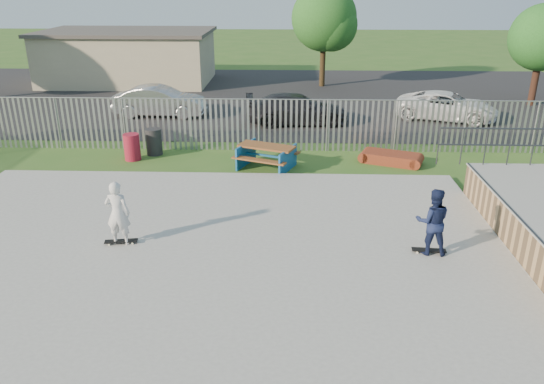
{
  "coord_description": "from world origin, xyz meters",
  "views": [
    {
      "loc": [
        2.17,
        -10.66,
        6.26
      ],
      "look_at": [
        1.74,
        2.0,
        1.1
      ],
      "focal_mm": 35.0,
      "sensor_mm": 36.0,
      "label": 1
    }
  ],
  "objects_px": {
    "trash_bin_grey": "(154,142)",
    "tree_right": "(543,38)",
    "trash_bin_red": "(132,147)",
    "car_dark": "(297,109)",
    "car_white": "(447,106)",
    "car_silver": "(160,101)",
    "tree_mid": "(324,18)",
    "funbox": "(391,158)",
    "skater_white": "(118,213)",
    "picnic_table": "(267,156)",
    "skater_navy": "(433,221)"
  },
  "relations": [
    {
      "from": "funbox",
      "to": "trash_bin_red",
      "type": "xyz_separation_m",
      "value": [
        -9.43,
        0.05,
        0.3
      ]
    },
    {
      "from": "skater_navy",
      "to": "skater_white",
      "type": "relative_size",
      "value": 1.0
    },
    {
      "from": "tree_right",
      "to": "car_silver",
      "type": "bearing_deg",
      "value": -170.91
    },
    {
      "from": "car_dark",
      "to": "funbox",
      "type": "bearing_deg",
      "value": -153.04
    },
    {
      "from": "trash_bin_grey",
      "to": "car_silver",
      "type": "xyz_separation_m",
      "value": [
        -1.12,
        5.85,
        0.24
      ]
    },
    {
      "from": "trash_bin_red",
      "to": "car_silver",
      "type": "height_order",
      "value": "car_silver"
    },
    {
      "from": "trash_bin_grey",
      "to": "car_dark",
      "type": "height_order",
      "value": "car_dark"
    },
    {
      "from": "funbox",
      "to": "car_white",
      "type": "height_order",
      "value": "car_white"
    },
    {
      "from": "funbox",
      "to": "car_white",
      "type": "distance_m",
      "value": 7.38
    },
    {
      "from": "trash_bin_grey",
      "to": "tree_right",
      "type": "bearing_deg",
      "value": 26.6
    },
    {
      "from": "funbox",
      "to": "car_dark",
      "type": "bearing_deg",
      "value": 143.58
    },
    {
      "from": "picnic_table",
      "to": "trash_bin_red",
      "type": "bearing_deg",
      "value": -166.34
    },
    {
      "from": "tree_right",
      "to": "skater_navy",
      "type": "bearing_deg",
      "value": -119.13
    },
    {
      "from": "funbox",
      "to": "skater_white",
      "type": "relative_size",
      "value": 1.27
    },
    {
      "from": "car_silver",
      "to": "tree_right",
      "type": "distance_m",
      "value": 19.26
    },
    {
      "from": "trash_bin_grey",
      "to": "skater_navy",
      "type": "relative_size",
      "value": 0.61
    },
    {
      "from": "picnic_table",
      "to": "skater_white",
      "type": "bearing_deg",
      "value": -96.51
    },
    {
      "from": "trash_bin_red",
      "to": "tree_right",
      "type": "xyz_separation_m",
      "value": [
        18.36,
        9.53,
        2.94
      ]
    },
    {
      "from": "car_silver",
      "to": "tree_right",
      "type": "relative_size",
      "value": 0.85
    },
    {
      "from": "car_white",
      "to": "tree_mid",
      "type": "bearing_deg",
      "value": 53.48
    },
    {
      "from": "trash_bin_grey",
      "to": "tree_right",
      "type": "distance_m",
      "value": 20.02
    },
    {
      "from": "trash_bin_red",
      "to": "tree_right",
      "type": "distance_m",
      "value": 20.89
    },
    {
      "from": "car_white",
      "to": "skater_navy",
      "type": "xyz_separation_m",
      "value": [
        -3.98,
        -13.39,
        0.31
      ]
    },
    {
      "from": "trash_bin_grey",
      "to": "funbox",
      "type": "bearing_deg",
      "value": -4.63
    },
    {
      "from": "trash_bin_red",
      "to": "skater_white",
      "type": "xyz_separation_m",
      "value": [
        1.63,
        -6.85,
        0.48
      ]
    },
    {
      "from": "trash_bin_grey",
      "to": "car_white",
      "type": "xyz_separation_m",
      "value": [
        12.44,
        5.67,
        0.16
      ]
    },
    {
      "from": "picnic_table",
      "to": "car_white",
      "type": "xyz_separation_m",
      "value": [
        8.14,
        7.06,
        0.24
      ]
    },
    {
      "from": "car_white",
      "to": "skater_navy",
      "type": "height_order",
      "value": "skater_navy"
    },
    {
      "from": "car_white",
      "to": "trash_bin_grey",
      "type": "bearing_deg",
      "value": 134.13
    },
    {
      "from": "car_dark",
      "to": "tree_mid",
      "type": "bearing_deg",
      "value": -15.16
    },
    {
      "from": "car_dark",
      "to": "tree_right",
      "type": "xyz_separation_m",
      "value": [
        12.28,
        4.22,
        2.73
      ]
    },
    {
      "from": "skater_navy",
      "to": "skater_white",
      "type": "xyz_separation_m",
      "value": [
        -7.48,
        0.21,
        0.0
      ]
    },
    {
      "from": "picnic_table",
      "to": "tree_right",
      "type": "relative_size",
      "value": 0.47
    },
    {
      "from": "funbox",
      "to": "trash_bin_red",
      "type": "bearing_deg",
      "value": -158.71
    },
    {
      "from": "funbox",
      "to": "skater_navy",
      "type": "distance_m",
      "value": 7.06
    },
    {
      "from": "car_dark",
      "to": "tree_right",
      "type": "relative_size",
      "value": 0.91
    },
    {
      "from": "trash_bin_red",
      "to": "car_white",
      "type": "xyz_separation_m",
      "value": [
        13.09,
        6.33,
        0.17
      ]
    },
    {
      "from": "tree_right",
      "to": "skater_navy",
      "type": "relative_size",
      "value": 3.12
    },
    {
      "from": "skater_white",
      "to": "trash_bin_red",
      "type": "bearing_deg",
      "value": -75.23
    },
    {
      "from": "trash_bin_red",
      "to": "car_white",
      "type": "height_order",
      "value": "car_white"
    },
    {
      "from": "funbox",
      "to": "tree_mid",
      "type": "relative_size",
      "value": 0.35
    },
    {
      "from": "car_silver",
      "to": "tree_mid",
      "type": "bearing_deg",
      "value": -45.07
    },
    {
      "from": "trash_bin_red",
      "to": "trash_bin_grey",
      "type": "xyz_separation_m",
      "value": [
        0.65,
        0.66,
        0.01
      ]
    },
    {
      "from": "tree_right",
      "to": "skater_navy",
      "type": "xyz_separation_m",
      "value": [
        -9.24,
        -16.59,
        -2.46
      ]
    },
    {
      "from": "car_dark",
      "to": "skater_white",
      "type": "relative_size",
      "value": 2.83
    },
    {
      "from": "trash_bin_red",
      "to": "car_silver",
      "type": "relative_size",
      "value": 0.22
    },
    {
      "from": "trash_bin_grey",
      "to": "skater_navy",
      "type": "bearing_deg",
      "value": -42.37
    },
    {
      "from": "picnic_table",
      "to": "car_dark",
      "type": "xyz_separation_m",
      "value": [
        1.12,
        6.04,
        0.27
      ]
    },
    {
      "from": "trash_bin_grey",
      "to": "tree_mid",
      "type": "xyz_separation_m",
      "value": [
        7.05,
        13.72,
        3.49
      ]
    },
    {
      "from": "trash_bin_red",
      "to": "trash_bin_grey",
      "type": "distance_m",
      "value": 0.93
    }
  ]
}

